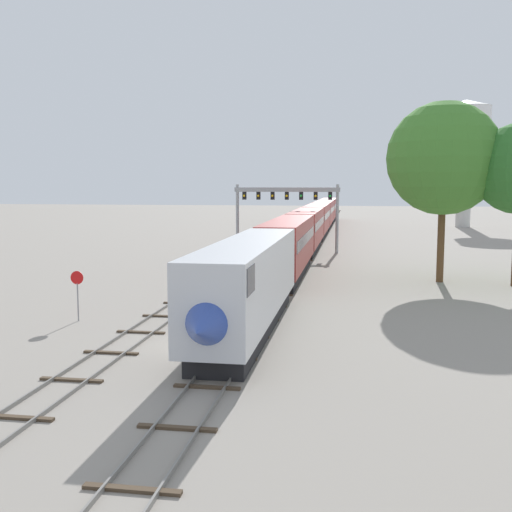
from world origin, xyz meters
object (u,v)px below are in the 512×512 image
passenger_train (313,224)px  signal_gantry (287,202)px  water_tower (466,130)px  stop_sign (77,289)px  trackside_tree_left (444,159)px

passenger_train → signal_gantry: size_ratio=9.81×
water_tower → stop_sign: bearing=-112.5°
stop_sign → trackside_tree_left: (22.25, 17.97, 7.89)m
stop_sign → passenger_train: bearing=78.4°
passenger_train → stop_sign: passenger_train is taller
signal_gantry → water_tower: (27.29, 46.94, 11.71)m
water_tower → stop_sign: 92.98m
signal_gantry → stop_sign: signal_gantry is taller
passenger_train → water_tower: water_tower is taller
stop_sign → trackside_tree_left: bearing=38.9°
signal_gantry → water_tower: size_ratio=0.53×
signal_gantry → stop_sign: size_ratio=4.20×
water_tower → passenger_train: bearing=-124.9°
signal_gantry → trackside_tree_left: (14.50, -19.79, 4.00)m
water_tower → signal_gantry: bearing=-120.2°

